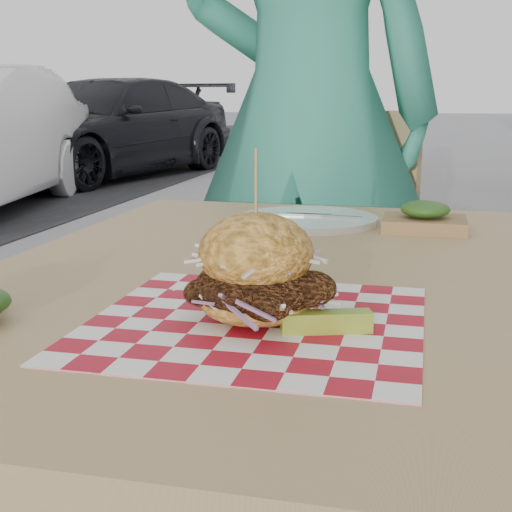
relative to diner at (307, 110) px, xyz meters
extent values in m
imported|color=#318D72|center=(0.00, 0.00, 0.00)|extent=(0.72, 0.49, 1.91)
imported|color=black|center=(-3.54, 6.31, -0.35)|extent=(2.59, 4.42, 1.20)
cube|color=tan|center=(0.10, -0.91, -0.22)|extent=(0.80, 1.20, 0.04)
cylinder|color=#333338|center=(-0.24, -0.37, -0.60)|extent=(0.05, 0.05, 0.71)
cylinder|color=#333338|center=(0.44, -0.37, -0.60)|extent=(0.05, 0.05, 0.71)
cube|color=tan|center=(0.10, 0.05, -0.50)|extent=(0.53, 0.53, 0.04)
cube|color=tan|center=(0.16, 0.24, -0.25)|extent=(0.41, 0.17, 0.50)
cylinder|color=#333338|center=(-0.13, -0.07, -0.74)|extent=(0.03, 0.03, 0.43)
cylinder|color=#333338|center=(0.21, -0.18, -0.74)|extent=(0.03, 0.03, 0.43)
cylinder|color=#333338|center=(-0.02, 0.27, -0.74)|extent=(0.03, 0.03, 0.43)
cylinder|color=#333338|center=(0.32, 0.16, -0.74)|extent=(0.03, 0.03, 0.43)
cube|color=#B51224|center=(0.14, -1.17, -0.20)|extent=(0.36, 0.36, 0.00)
ellipsoid|color=#F0A443|center=(0.14, -1.17, -0.18)|extent=(0.12, 0.12, 0.04)
ellipsoid|color=brown|center=(0.14, -1.17, -0.16)|extent=(0.14, 0.12, 0.07)
ellipsoid|color=#F0A443|center=(0.14, -1.17, -0.13)|extent=(0.12, 0.12, 0.09)
cylinder|color=tan|center=(0.14, -1.17, -0.06)|extent=(0.00, 0.00, 0.09)
cube|color=#96A32F|center=(0.22, -1.19, -0.19)|extent=(0.10, 0.05, 0.02)
cylinder|color=white|center=(0.10, -0.54, -0.20)|extent=(0.27, 0.27, 0.01)
cube|color=silver|center=(0.07, -0.54, -0.19)|extent=(0.15, 0.03, 0.00)
cube|color=silver|center=(0.13, -0.54, -0.19)|extent=(0.15, 0.03, 0.00)
cube|color=olive|center=(0.32, -0.57, -0.19)|extent=(0.15, 0.12, 0.02)
ellipsoid|color=#164012|center=(0.32, -0.57, -0.16)|extent=(0.09, 0.09, 0.03)
camera|label=1|loc=(0.31, -1.90, 0.04)|focal=50.00mm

